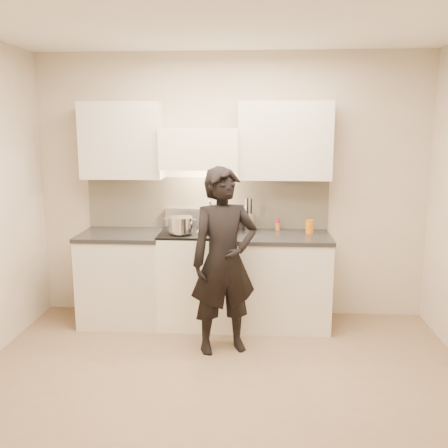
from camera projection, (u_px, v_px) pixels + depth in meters
The scene contains 11 objects.
ground_plane at pixel (219, 395), 3.69m from camera, with size 4.00×4.00×0.00m, color #846B4E.
room_shell at pixel (215, 175), 3.76m from camera, with size 4.04×3.54×2.70m.
stove at pixel (200, 277), 5.02m from camera, with size 0.76×0.65×0.96m.
counter_right at pixel (282, 280), 4.97m from camera, with size 0.92×0.67×0.92m.
counter_left at pixel (123, 277), 5.07m from camera, with size 0.82×0.67×0.92m.
wok at pixel (220, 217), 5.00m from camera, with size 0.41×0.50×0.33m.
stock_pot at pixel (180, 225), 4.78m from camera, with size 0.33×0.27×0.15m.
utensil_crock at pixel (248, 220), 5.09m from camera, with size 0.12×0.12×0.33m.
spice_jar at pixel (278, 225), 5.10m from camera, with size 0.04×0.04×0.10m.
oil_glass at pixel (310, 227), 4.93m from camera, with size 0.08×0.08×0.14m.
person at pixel (224, 261), 4.31m from camera, with size 0.60×0.39×1.63m, color black.
Camera 1 is at (0.25, -3.38, 1.95)m, focal length 40.00 mm.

